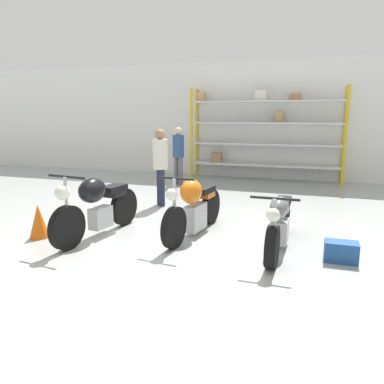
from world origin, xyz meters
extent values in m
plane|color=#9EA3A0|center=(0.00, 0.00, 0.00)|extent=(30.00, 30.00, 0.00)
cube|color=white|center=(0.00, 6.47, 1.80)|extent=(30.00, 0.08, 3.60)
cylinder|color=gold|center=(-1.81, 5.83, 1.39)|extent=(0.08, 0.08, 2.78)
cylinder|color=gold|center=(2.69, 5.83, 1.39)|extent=(0.08, 0.08, 2.78)
cylinder|color=gold|center=(-1.81, 6.38, 1.39)|extent=(0.08, 0.08, 2.78)
cylinder|color=gold|center=(2.69, 6.38, 1.39)|extent=(0.08, 0.08, 2.78)
cube|color=silver|center=(0.44, 6.11, 0.47)|extent=(4.50, 0.55, 0.05)
cube|color=silver|center=(0.44, 6.11, 1.10)|extent=(4.50, 0.55, 0.05)
cube|color=silver|center=(0.44, 6.11, 1.73)|extent=(4.50, 0.55, 0.05)
cube|color=silver|center=(0.44, 6.11, 2.36)|extent=(4.50, 0.55, 0.05)
cube|color=#A87F51|center=(1.26, 6.17, 2.48)|extent=(0.34, 0.32, 0.19)
cube|color=tan|center=(0.82, 6.20, 1.91)|extent=(0.25, 0.29, 0.31)
cube|color=silver|center=(0.27, 6.10, 2.54)|extent=(0.33, 0.26, 0.30)
cube|color=#A87F51|center=(-1.07, 6.21, 0.64)|extent=(0.30, 0.19, 0.29)
cube|color=tan|center=(-1.59, 6.17, 2.52)|extent=(0.19, 0.29, 0.28)
cylinder|color=black|center=(-1.49, -0.97, 0.33)|extent=(0.19, 0.68, 0.67)
cylinder|color=black|center=(-1.31, 0.44, 0.33)|extent=(0.19, 0.68, 0.67)
cube|color=#ADADB2|center=(-1.39, -0.21, 0.30)|extent=(0.25, 0.44, 0.35)
ellipsoid|color=black|center=(-1.41, -0.38, 0.79)|extent=(0.40, 0.58, 0.40)
cube|color=black|center=(-1.34, 0.15, 0.73)|extent=(0.34, 0.52, 0.10)
cube|color=black|center=(-1.34, 0.20, 0.64)|extent=(0.28, 0.37, 0.12)
cylinder|color=#ADADB2|center=(-1.48, -0.95, 0.71)|extent=(0.06, 0.06, 0.75)
sphere|color=silver|center=(-1.49, -1.02, 0.87)|extent=(0.22, 0.22, 0.22)
cylinder|color=black|center=(-1.48, -0.92, 1.09)|extent=(0.67, 0.12, 0.04)
cylinder|color=black|center=(-0.02, -0.41, 0.32)|extent=(0.19, 0.64, 0.63)
cylinder|color=black|center=(0.16, 1.02, 0.32)|extent=(0.19, 0.64, 0.63)
cube|color=#ADADB2|center=(0.08, 0.35, 0.29)|extent=(0.26, 0.55, 0.44)
ellipsoid|color=orange|center=(0.06, 0.19, 0.75)|extent=(0.39, 0.49, 0.40)
cube|color=black|center=(0.11, 0.66, 0.69)|extent=(0.33, 0.50, 0.10)
cube|color=orange|center=(0.13, 0.77, 0.60)|extent=(0.28, 0.36, 0.12)
cylinder|color=#ADADB2|center=(-0.01, -0.39, 0.68)|extent=(0.06, 0.06, 0.73)
sphere|color=silver|center=(-0.02, -0.46, 0.83)|extent=(0.18, 0.18, 0.18)
cylinder|color=black|center=(-0.01, -0.36, 1.05)|extent=(0.61, 0.11, 0.04)
cylinder|color=black|center=(1.46, -0.71, 0.28)|extent=(0.15, 0.57, 0.57)
cylinder|color=black|center=(1.49, 0.82, 0.28)|extent=(0.15, 0.57, 0.57)
cube|color=#ADADB2|center=(1.48, 0.10, 0.26)|extent=(0.26, 0.42, 0.34)
ellipsoid|color=slate|center=(1.48, -0.07, 0.66)|extent=(0.27, 0.56, 0.31)
cube|color=black|center=(1.49, 0.51, 0.61)|extent=(0.23, 0.56, 0.10)
cube|color=slate|center=(1.49, 0.55, 0.52)|extent=(0.19, 0.39, 0.12)
cylinder|color=#ADADB2|center=(1.46, -0.69, 0.60)|extent=(0.05, 0.05, 0.63)
sphere|color=silver|center=(1.46, -0.76, 0.72)|extent=(0.18, 0.18, 0.18)
cylinder|color=black|center=(1.46, -0.66, 0.92)|extent=(0.63, 0.05, 0.04)
cylinder|color=#1E2338|center=(-1.32, 2.11, 0.41)|extent=(0.13, 0.13, 0.81)
cylinder|color=#1E2338|center=(-1.21, 1.97, 0.41)|extent=(0.13, 0.13, 0.81)
cylinder|color=beige|center=(-1.27, 2.04, 1.13)|extent=(0.45, 0.45, 0.64)
sphere|color=#9E7051|center=(-1.27, 2.04, 1.56)|extent=(0.22, 0.22, 0.22)
cylinder|color=#595960|center=(-1.85, 4.59, 0.40)|extent=(0.13, 0.13, 0.79)
cylinder|color=#595960|center=(-1.70, 4.49, 0.40)|extent=(0.13, 0.13, 0.79)
cylinder|color=navy|center=(-1.77, 4.54, 1.10)|extent=(0.44, 0.44, 0.63)
sphere|color=beige|center=(-1.77, 4.54, 1.52)|extent=(0.21, 0.21, 0.21)
cube|color=#1E4C8C|center=(2.34, -0.21, 0.14)|extent=(0.44, 0.26, 0.28)
cone|color=orange|center=(-2.28, -0.64, 0.28)|extent=(0.32, 0.32, 0.55)
camera|label=1|loc=(1.92, -5.42, 1.96)|focal=35.00mm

